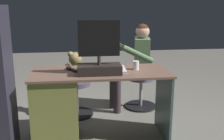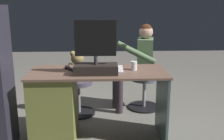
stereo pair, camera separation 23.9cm
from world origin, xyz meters
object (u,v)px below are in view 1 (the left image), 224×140
office_chair_teddy (76,95)px  person (136,60)px  keyboard (98,68)px  teddy_bear (76,68)px  monitor (99,60)px  desk (65,105)px  cup (136,65)px  tv_remote (73,70)px  visitor_chair (141,88)px  computer_mouse (69,68)px

office_chair_teddy → person: 0.91m
keyboard → teddy_bear: 0.64m
monitor → desk: bearing=-14.6°
cup → teddy_bear: bearing=-45.4°
monitor → tv_remote: size_ratio=3.51×
office_chair_teddy → teddy_bear: (0.00, -0.01, 0.36)m
person → keyboard: bearing=52.3°
tv_remote → teddy_bear: bearing=-124.3°
teddy_bear → person: 0.82m
visitor_chair → tv_remote: bearing=41.4°
desk → monitor: bearing=165.4°
computer_mouse → monitor: bearing=145.2°
monitor → keyboard: (-0.01, -0.20, -0.13)m
desk → keyboard: 0.52m
computer_mouse → office_chair_teddy: size_ratio=0.21×
person → desk: bearing=42.1°
desk → teddy_bear: bearing=-99.1°
desk → office_chair_teddy: (-0.11, -0.67, -0.12)m
visitor_chair → person: size_ratio=0.40×
monitor → computer_mouse: size_ratio=5.49×
keyboard → person: bearing=-127.7°
keyboard → person: size_ratio=0.36×
tv_remote → office_chair_teddy: 0.79m
tv_remote → person: person is taller
keyboard → teddy_bear: (0.25, -0.57, -0.13)m
desk → visitor_chair: 1.31m
teddy_bear → tv_remote: bearing=88.8°
desk → visitor_chair: bearing=-139.9°
office_chair_teddy → cup: bearing=135.2°
monitor → tv_remote: 0.32m
keyboard → desk: bearing=16.9°
computer_mouse → keyboard: bearing=177.8°
desk → cup: size_ratio=15.37×
keyboard → cup: (-0.39, 0.07, 0.04)m
office_chair_teddy → teddy_bear: 0.36m
office_chair_teddy → visitor_chair: bearing=-169.0°
teddy_bear → person: person is taller
cup → visitor_chair: 0.99m
cup → computer_mouse: bearing=-6.9°
computer_mouse → visitor_chair: size_ratio=0.21×
keyboard → teddy_bear: teddy_bear is taller
cup → teddy_bear: (0.64, -0.65, -0.16)m
keyboard → cup: bearing=169.4°
computer_mouse → office_chair_teddy: 0.74m
desk → person: size_ratio=1.21×
teddy_bear → visitor_chair: size_ratio=0.81×
tv_remote → keyboard: bearing=160.2°
teddy_bear → keyboard: bearing=113.5°
computer_mouse → visitor_chair: 1.29m
tv_remote → visitor_chair: bearing=-171.7°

